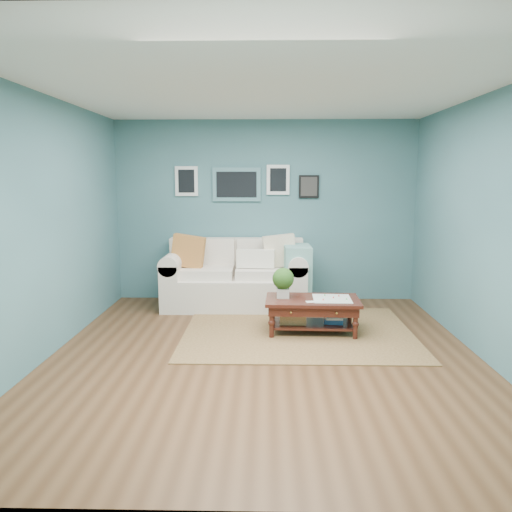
{
  "coord_description": "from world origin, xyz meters",
  "views": [
    {
      "loc": [
        0.03,
        -5.04,
        1.86
      ],
      "look_at": [
        -0.11,
        1.0,
        0.9
      ],
      "focal_mm": 35.0,
      "sensor_mm": 36.0,
      "label": 1
    }
  ],
  "objects": [
    {
      "name": "coffee_table",
      "position": [
        0.51,
        0.8,
        0.35
      ],
      "size": [
        1.14,
        0.69,
        0.78
      ],
      "rotation": [
        0.0,
        0.0,
        -0.03
      ],
      "color": "#36160F",
      "rests_on": "ground"
    },
    {
      "name": "loveseat",
      "position": [
        -0.34,
        2.03,
        0.44
      ],
      "size": [
        2.09,
        0.95,
        1.07
      ],
      "color": "silver",
      "rests_on": "ground"
    },
    {
      "name": "area_rug",
      "position": [
        0.4,
        0.8,
        0.01
      ],
      "size": [
        2.73,
        2.19,
        0.01
      ],
      "primitive_type": "cube",
      "color": "brown",
      "rests_on": "ground"
    },
    {
      "name": "room_shell",
      "position": [
        -0.01,
        0.06,
        1.36
      ],
      "size": [
        5.0,
        5.02,
        2.7
      ],
      "color": "brown",
      "rests_on": "ground"
    }
  ]
}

